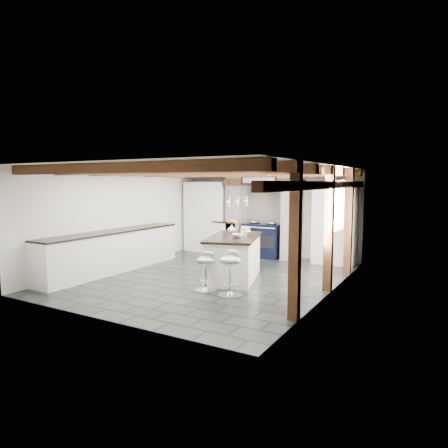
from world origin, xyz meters
The scene contains 6 objects.
ground centered at (0.00, 0.00, 0.00)m, with size 6.00×6.00×0.00m, color black.
room_shell centered at (-0.61, 1.42, 1.07)m, with size 6.00×6.03×6.00m.
range_cooker centered at (0.00, 2.68, 0.47)m, with size 1.00×0.63×0.99m.
kitchen_island centered at (0.48, 0.14, 0.46)m, with size 1.44×2.01×1.19m.
bar_stool_near centered at (1.03, -0.99, 0.51)m, with size 0.44×0.44×0.82m.
bar_stool_far centered at (0.49, -0.94, 0.46)m, with size 0.41×0.41×0.74m.
Camera 1 is at (4.34, -7.02, 2.00)m, focal length 32.00 mm.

